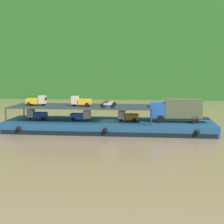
{
  "coord_description": "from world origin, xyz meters",
  "views": [
    {
      "loc": [
        5.28,
        -44.83,
        8.64
      ],
      "look_at": [
        0.44,
        0.0,
        2.7
      ],
      "focal_mm": 53.1,
      "sensor_mm": 36.0,
      "label": 1
    }
  ],
  "objects_px": {
    "mini_truck_lower_stern": "(37,114)",
    "mini_truck_lower_aft": "(81,116)",
    "motorcycle_upper_port": "(107,105)",
    "motorcycle_upper_centre": "(109,103)",
    "mini_truck_upper_mid": "(81,101)",
    "mini_truck_upper_stern": "(37,101)",
    "mini_truck_lower_mid": "(128,116)",
    "cargo_barge": "(109,126)",
    "covered_lorry": "(177,109)"
  },
  "relations": [
    {
      "from": "motorcycle_upper_port",
      "to": "motorcycle_upper_centre",
      "type": "height_order",
      "value": "same"
    },
    {
      "from": "mini_truck_upper_mid",
      "to": "mini_truck_lower_aft",
      "type": "bearing_deg",
      "value": 132.92
    },
    {
      "from": "mini_truck_lower_stern",
      "to": "motorcycle_upper_port",
      "type": "bearing_deg",
      "value": -11.78
    },
    {
      "from": "mini_truck_lower_stern",
      "to": "mini_truck_lower_aft",
      "type": "relative_size",
      "value": 1.01
    },
    {
      "from": "mini_truck_upper_stern",
      "to": "mini_truck_upper_mid",
      "type": "height_order",
      "value": "same"
    },
    {
      "from": "mini_truck_lower_aft",
      "to": "mini_truck_upper_stern",
      "type": "height_order",
      "value": "mini_truck_upper_stern"
    },
    {
      "from": "mini_truck_lower_mid",
      "to": "mini_truck_upper_mid",
      "type": "height_order",
      "value": "mini_truck_upper_mid"
    },
    {
      "from": "mini_truck_lower_stern",
      "to": "motorcycle_upper_port",
      "type": "xyz_separation_m",
      "value": [
        10.37,
        -2.16,
        1.74
      ]
    },
    {
      "from": "motorcycle_upper_centre",
      "to": "mini_truck_upper_stern",
      "type": "bearing_deg",
      "value": -178.6
    },
    {
      "from": "mini_truck_lower_stern",
      "to": "motorcycle_upper_centre",
      "type": "height_order",
      "value": "motorcycle_upper_centre"
    },
    {
      "from": "cargo_barge",
      "to": "covered_lorry",
      "type": "height_order",
      "value": "covered_lorry"
    },
    {
      "from": "mini_truck_lower_aft",
      "to": "motorcycle_upper_centre",
      "type": "distance_m",
      "value": 4.25
    },
    {
      "from": "mini_truck_lower_mid",
      "to": "motorcycle_upper_port",
      "type": "distance_m",
      "value": 3.62
    },
    {
      "from": "mini_truck_lower_stern",
      "to": "covered_lorry",
      "type": "bearing_deg",
      "value": -0.94
    },
    {
      "from": "cargo_barge",
      "to": "mini_truck_lower_mid",
      "type": "relative_size",
      "value": 10.23
    },
    {
      "from": "cargo_barge",
      "to": "motorcycle_upper_centre",
      "type": "distance_m",
      "value": 3.18
    },
    {
      "from": "mini_truck_lower_stern",
      "to": "mini_truck_lower_aft",
      "type": "bearing_deg",
      "value": -4.75
    },
    {
      "from": "cargo_barge",
      "to": "mini_truck_lower_mid",
      "type": "bearing_deg",
      "value": -2.11
    },
    {
      "from": "mini_truck_lower_stern",
      "to": "mini_truck_lower_aft",
      "type": "height_order",
      "value": "same"
    },
    {
      "from": "covered_lorry",
      "to": "mini_truck_upper_mid",
      "type": "relative_size",
      "value": 2.86
    },
    {
      "from": "mini_truck_lower_mid",
      "to": "mini_truck_upper_stern",
      "type": "distance_m",
      "value": 12.91
    },
    {
      "from": "mini_truck_upper_stern",
      "to": "mini_truck_upper_mid",
      "type": "relative_size",
      "value": 0.99
    },
    {
      "from": "covered_lorry",
      "to": "motorcycle_upper_port",
      "type": "relative_size",
      "value": 4.16
    },
    {
      "from": "mini_truck_upper_mid",
      "to": "motorcycle_upper_port",
      "type": "xyz_separation_m",
      "value": [
        3.86,
        -1.6,
        -0.26
      ]
    },
    {
      "from": "mini_truck_lower_aft",
      "to": "mini_truck_lower_mid",
      "type": "bearing_deg",
      "value": 2.18
    },
    {
      "from": "mini_truck_upper_mid",
      "to": "motorcycle_upper_centre",
      "type": "bearing_deg",
      "value": 5.69
    },
    {
      "from": "mini_truck_lower_mid",
      "to": "covered_lorry",
      "type": "bearing_deg",
      "value": -0.23
    },
    {
      "from": "cargo_barge",
      "to": "motorcycle_upper_port",
      "type": "height_order",
      "value": "motorcycle_upper_port"
    },
    {
      "from": "covered_lorry",
      "to": "mini_truck_lower_mid",
      "type": "relative_size",
      "value": 2.84
    },
    {
      "from": "mini_truck_lower_mid",
      "to": "motorcycle_upper_port",
      "type": "xyz_separation_m",
      "value": [
        -2.57,
        -1.87,
        1.74
      ]
    },
    {
      "from": "covered_lorry",
      "to": "motorcycle_upper_centre",
      "type": "bearing_deg",
      "value": 179.11
    },
    {
      "from": "mini_truck_lower_stern",
      "to": "mini_truck_lower_mid",
      "type": "distance_m",
      "value": 12.94
    },
    {
      "from": "cargo_barge",
      "to": "mini_truck_lower_mid",
      "type": "distance_m",
      "value": 3.0
    },
    {
      "from": "mini_truck_lower_aft",
      "to": "mini_truck_upper_stern",
      "type": "bearing_deg",
      "value": 178.97
    },
    {
      "from": "mini_truck_lower_aft",
      "to": "mini_truck_lower_mid",
      "type": "xyz_separation_m",
      "value": [
        6.45,
        0.25,
        0.0
      ]
    },
    {
      "from": "covered_lorry",
      "to": "mini_truck_upper_mid",
      "type": "height_order",
      "value": "mini_truck_upper_mid"
    },
    {
      "from": "motorcycle_upper_centre",
      "to": "covered_lorry",
      "type": "bearing_deg",
      "value": -0.89
    },
    {
      "from": "cargo_barge",
      "to": "mini_truck_lower_stern",
      "type": "xyz_separation_m",
      "value": [
        -10.31,
        0.2,
        1.44
      ]
    },
    {
      "from": "mini_truck_lower_aft",
      "to": "mini_truck_lower_stern",
      "type": "bearing_deg",
      "value": 175.25
    },
    {
      "from": "mini_truck_lower_mid",
      "to": "motorcycle_upper_centre",
      "type": "xyz_separation_m",
      "value": [
        -2.6,
        0.12,
        1.74
      ]
    },
    {
      "from": "mini_truck_lower_stern",
      "to": "mini_truck_upper_stern",
      "type": "relative_size",
      "value": 1.01
    },
    {
      "from": "cargo_barge",
      "to": "mini_truck_lower_aft",
      "type": "bearing_deg",
      "value": -174.88
    },
    {
      "from": "covered_lorry",
      "to": "motorcycle_upper_centre",
      "type": "relative_size",
      "value": 4.16
    },
    {
      "from": "mini_truck_lower_aft",
      "to": "mini_truck_upper_mid",
      "type": "relative_size",
      "value": 0.99
    },
    {
      "from": "covered_lorry",
      "to": "mini_truck_lower_aft",
      "type": "xyz_separation_m",
      "value": [
        -13.09,
        -0.22,
        -1.0
      ]
    },
    {
      "from": "mini_truck_lower_aft",
      "to": "motorcycle_upper_port",
      "type": "xyz_separation_m",
      "value": [
        3.88,
        -1.62,
        1.74
      ]
    },
    {
      "from": "mini_truck_lower_aft",
      "to": "mini_truck_upper_stern",
      "type": "xyz_separation_m",
      "value": [
        -6.3,
        0.11,
        2.0
      ]
    },
    {
      "from": "covered_lorry",
      "to": "mini_truck_lower_aft",
      "type": "relative_size",
      "value": 2.88
    },
    {
      "from": "mini_truck_lower_stern",
      "to": "motorcycle_upper_port",
      "type": "height_order",
      "value": "motorcycle_upper_port"
    },
    {
      "from": "cargo_barge",
      "to": "motorcycle_upper_centre",
      "type": "xyz_separation_m",
      "value": [
        0.03,
        0.02,
        3.18
      ]
    }
  ]
}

